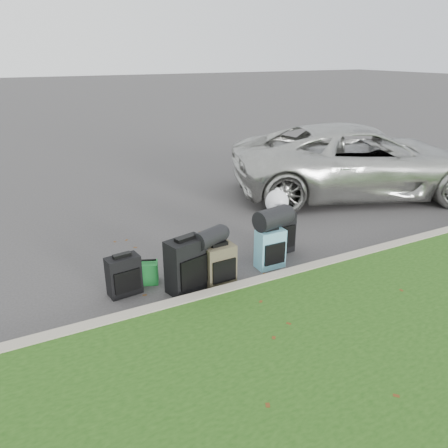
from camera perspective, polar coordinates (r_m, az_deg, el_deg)
name	(u,v)px	position (r m, az deg, el deg)	size (l,w,h in m)	color
ground	(235,258)	(7.13, 1.46, -4.50)	(120.00, 120.00, 0.00)	#383535
curb	(269,281)	(6.34, 5.89, -7.40)	(120.00, 0.18, 0.15)	#9E937F
suv	(359,160)	(10.61, 17.26, 7.95)	(2.67, 5.80, 1.61)	#B7B7B2
suitcase_small_black	(124,275)	(6.17, -12.96, -6.57)	(0.45, 0.25, 0.56)	black
suitcase_large_black_left	(186,266)	(6.07, -4.96, -5.43)	(0.54, 0.32, 0.77)	black
suitcase_olive	(219,265)	(6.25, -0.63, -5.36)	(0.44, 0.27, 0.60)	#403A29
suitcase_teal	(270,249)	(6.77, 6.04, -3.22)	(0.43, 0.26, 0.62)	teal
suitcase_large_black_right	(280,232)	(7.28, 7.30, -1.10)	(0.46, 0.28, 0.69)	black
tote_green	(148,273)	(6.44, -9.88, -6.27)	(0.28, 0.23, 0.32)	#1A782E
tote_navy	(223,256)	(6.91, -0.17, -4.16)	(0.25, 0.20, 0.27)	navy
duffel_left	(210,237)	(6.07, -1.81, -1.74)	(0.25, 0.25, 0.47)	black
duffel_right	(273,218)	(6.68, 6.39, 0.76)	(0.32, 0.32, 0.57)	black
trash_bag	(277,202)	(7.08, 6.93, 2.88)	(0.38, 0.38, 0.38)	white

